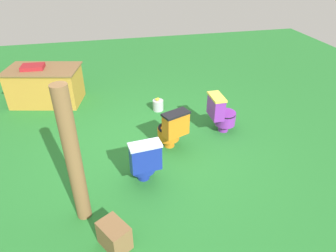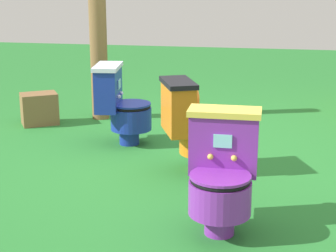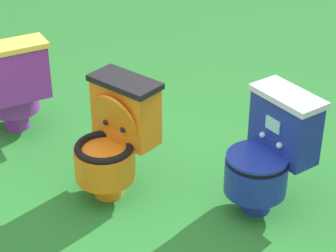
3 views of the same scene
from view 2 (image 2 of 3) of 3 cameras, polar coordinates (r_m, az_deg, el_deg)
name	(u,v)px [view 2 (image 2 of 3)]	position (r m, az deg, el deg)	size (l,w,h in m)	color
ground	(194,155)	(4.73, 2.69, -3.01)	(14.00, 14.00, 0.00)	#26752D
toilet_orange	(191,125)	(4.26, 2.45, 0.14)	(0.56, 0.61, 0.73)	orange
toilet_blue	(121,104)	(4.95, -4.91, 2.26)	(0.46, 0.53, 0.73)	#192D9E
toilet_purple	(222,171)	(3.30, 5.59, -4.70)	(0.49, 0.43, 0.73)	purple
wooden_post	(98,33)	(5.79, -7.26, 9.50)	(0.18, 0.18, 1.80)	brown
small_crate	(39,109)	(5.79, -13.19, 1.76)	(0.36, 0.25, 0.32)	brown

